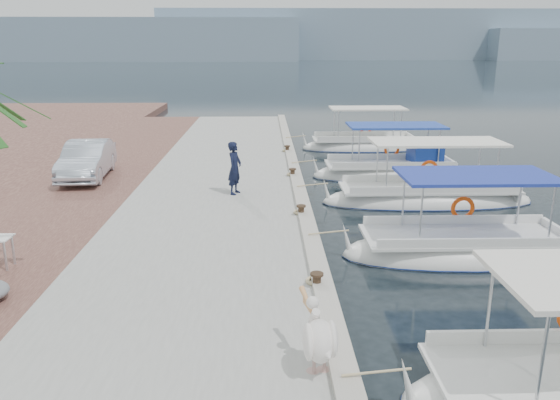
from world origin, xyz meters
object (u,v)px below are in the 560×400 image
object	(u,v)px
fishing_caique_b	(463,251)
parked_car	(87,160)
fishing_caique_d	(392,172)
pelican	(319,338)
fishing_caique_c	(427,200)
fishing_caique_e	(363,147)
fisherman	(235,168)

from	to	relation	value
fishing_caique_b	parked_car	size ratio (longest dim) A/B	1.54
fishing_caique_d	pelican	xyz separation A→B (m)	(-4.58, -14.96, 0.87)
fishing_caique_c	fishing_caique_e	bearing A→B (deg)	92.52
fishing_caique_d	parked_car	distance (m)	12.35
fisherman	fishing_caique_e	bearing A→B (deg)	-9.82
fishing_caique_b	fishing_caique_e	bearing A→B (deg)	89.83
pelican	parked_car	size ratio (longest dim) A/B	0.34
parked_car	pelican	bearing A→B (deg)	-64.65
fisherman	fishing_caique_d	bearing A→B (deg)	-35.29
fishing_caique_e	parked_car	size ratio (longest dim) A/B	1.56
fishing_caique_b	fishing_caique_c	size ratio (longest dim) A/B	0.87
pelican	fisherman	bearing A→B (deg)	99.80
fishing_caique_e	parked_car	distance (m)	14.68
pelican	fishing_caique_c	bearing A→B (deg)	65.76
fishing_caique_e	parked_car	world-z (taller)	fishing_caique_e
fishing_caique_b	fishing_caique_d	xyz separation A→B (m)	(0.13, 9.00, 0.07)
fishing_caique_d	parked_car	size ratio (longest dim) A/B	1.55
fishing_caique_d	fisherman	xyz separation A→B (m)	(-6.41, -4.35, 1.20)
fishing_caique_d	pelican	size ratio (longest dim) A/B	4.57
fishing_caique_c	fishing_caique_d	xyz separation A→B (m)	(-0.37, 3.97, 0.07)
fishing_caique_b	parked_car	world-z (taller)	fishing_caique_b
pelican	parked_car	bearing A→B (deg)	120.05
fisherman	fishing_caique_c	bearing A→B (deg)	-66.26
fishing_caique_b	parked_car	bearing A→B (deg)	149.23
fishing_caique_e	parked_car	xyz separation A→B (m)	(-12.08, -8.27, 1.07)
fishing_caique_c	parked_car	xyz separation A→B (m)	(-12.54, 2.13, 1.07)
fishing_caique_c	fisherman	size ratio (longest dim) A/B	4.18
pelican	fisherman	size ratio (longest dim) A/B	0.80
fishing_caique_d	fisherman	size ratio (longest dim) A/B	3.64
fishing_caique_c	parked_car	distance (m)	12.76
fishing_caique_c	pelican	distance (m)	12.09
fishing_caique_d	parked_car	xyz separation A→B (m)	(-12.17, -1.84, 1.00)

